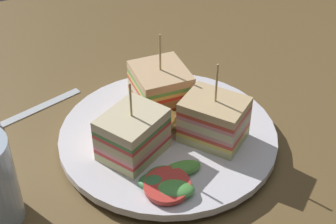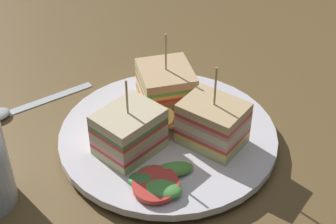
% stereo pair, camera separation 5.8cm
% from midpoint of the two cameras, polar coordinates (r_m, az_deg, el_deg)
% --- Properties ---
extents(ground_plane, '(1.00, 0.97, 0.02)m').
position_cam_midpoint_polar(ground_plane, '(0.62, 2.70, -4.27)').
color(ground_plane, brown).
extents(plate, '(0.26, 0.26, 0.02)m').
position_cam_midpoint_polar(plate, '(0.61, 2.75, -2.89)').
color(plate, white).
rests_on(plate, ground_plane).
extents(sandwich_wedge_0, '(0.09, 0.08, 0.09)m').
position_cam_midpoint_polar(sandwich_wedge_0, '(0.56, -1.43, -2.34)').
color(sandwich_wedge_0, beige).
rests_on(sandwich_wedge_0, plate).
extents(sandwich_wedge_1, '(0.09, 0.09, 0.10)m').
position_cam_midpoint_polar(sandwich_wedge_1, '(0.58, 7.94, -1.39)').
color(sandwich_wedge_1, beige).
rests_on(sandwich_wedge_1, plate).
extents(sandwich_wedge_2, '(0.06, 0.07, 0.10)m').
position_cam_midpoint_polar(sandwich_wedge_2, '(0.63, 2.43, 2.62)').
color(sandwich_wedge_2, beige).
rests_on(sandwich_wedge_2, plate).
extents(chip_pile, '(0.06, 0.07, 0.03)m').
position_cam_midpoint_polar(chip_pile, '(0.61, 3.13, -0.66)').
color(chip_pile, '#E6C473').
rests_on(chip_pile, plate).
extents(salad_garnish, '(0.08, 0.06, 0.01)m').
position_cam_midpoint_polar(salad_garnish, '(0.53, 2.00, -7.88)').
color(salad_garnish, '#3A8B39').
rests_on(salad_garnish, plate).
extents(spoon, '(0.15, 0.07, 0.01)m').
position_cam_midpoint_polar(spoon, '(0.68, -14.88, 0.13)').
color(spoon, silver).
rests_on(spoon, ground_plane).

